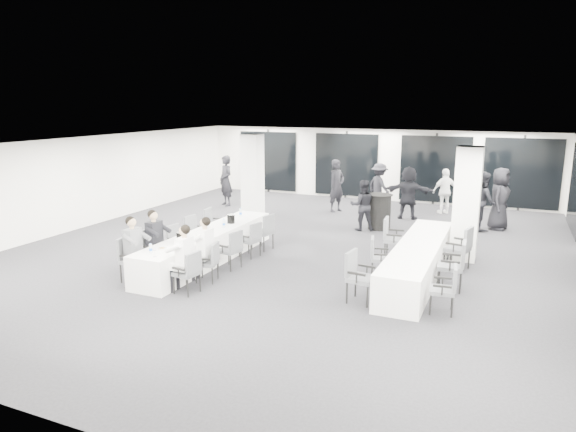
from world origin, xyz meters
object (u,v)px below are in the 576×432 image
at_px(standing_guest_f, 408,189).
at_px(standing_guest_c, 379,183).
at_px(standing_guest_b, 363,202).
at_px(standing_guest_d, 445,188).
at_px(cocktail_table, 379,211).
at_px(chair_side_right_near, 447,286).
at_px(banquet_table_main, 209,246).
at_px(chair_main_right_near, 189,270).
at_px(standing_guest_a, 337,182).
at_px(chair_main_right_mid, 232,247).
at_px(chair_main_right_far, 265,230).
at_px(standing_guest_e, 500,195).
at_px(chair_main_left_fourth, 194,231).
at_px(chair_main_right_fourth, 252,238).
at_px(chair_side_left_far, 392,236).
at_px(chair_side_left_near, 358,273).
at_px(chair_side_left_mid, 378,255).
at_px(chair_main_left_second, 152,247).
at_px(ice_bucket_near, 181,237).
at_px(chair_main_right_second, 210,260).
at_px(chair_main_left_near, 129,256).
at_px(standing_guest_h, 483,197).
at_px(chair_side_right_far, 461,246).
at_px(banquet_table_side, 418,260).
at_px(chair_main_left_mid, 177,240).
at_px(ice_bucket_far, 231,219).
at_px(chair_main_left_far, 213,223).
at_px(chair_side_right_mid, 455,262).
at_px(standing_guest_g, 226,177).

bearing_deg(standing_guest_f, standing_guest_c, -52.21).
xyz_separation_m(standing_guest_b, standing_guest_d, (2.00, 3.54, 0.01)).
bearing_deg(cocktail_table, chair_side_right_near, -65.64).
bearing_deg(banquet_table_main, standing_guest_f, 61.81).
bearing_deg(chair_main_right_near, standing_guest_a, 6.40).
bearing_deg(chair_main_right_mid, standing_guest_f, -10.66).
bearing_deg(chair_main_right_far, standing_guest_e, -37.63).
height_order(chair_main_left_fourth, standing_guest_d, standing_guest_d).
relative_size(chair_main_right_near, chair_main_right_fourth, 1.00).
bearing_deg(chair_side_left_far, standing_guest_c, -168.69).
bearing_deg(chair_side_left_near, chair_side_left_mid, -173.41).
bearing_deg(chair_main_left_fourth, chair_main_right_mid, 66.50).
relative_size(chair_main_left_second, ice_bucket_near, 4.29).
bearing_deg(standing_guest_a, chair_main_right_second, -155.36).
relative_size(chair_main_right_fourth, chair_main_right_far, 0.93).
height_order(banquet_table_main, chair_side_left_far, chair_side_left_far).
distance_m(cocktail_table, chair_main_right_near, 7.31).
height_order(chair_main_left_second, chair_main_right_near, chair_main_left_second).
height_order(chair_main_left_near, chair_main_right_fourth, chair_main_left_near).
relative_size(chair_side_left_near, standing_guest_h, 0.49).
relative_size(chair_main_left_second, chair_side_right_far, 0.93).
distance_m(banquet_table_main, banquet_table_side, 4.99).
xyz_separation_m(chair_main_left_near, chair_side_left_near, (4.90, 0.79, 0.02)).
xyz_separation_m(chair_main_left_mid, chair_side_left_mid, (4.91, 0.65, 0.02)).
height_order(chair_main_left_mid, standing_guest_e, standing_guest_e).
height_order(chair_side_left_far, standing_guest_h, standing_guest_h).
distance_m(chair_main_right_far, standing_guest_b, 3.59).
bearing_deg(standing_guest_a, chair_main_right_mid, -155.52).
bearing_deg(chair_side_right_far, chair_main_right_near, 140.76).
bearing_deg(chair_main_left_mid, standing_guest_b, 151.76).
xyz_separation_m(chair_side_left_near, standing_guest_e, (2.34, 7.42, 0.50)).
relative_size(standing_guest_e, standing_guest_f, 1.08).
relative_size(banquet_table_main, ice_bucket_far, 21.67).
distance_m(chair_side_right_far, standing_guest_a, 6.98).
bearing_deg(chair_main_right_second, chair_main_left_far, 18.23).
bearing_deg(chair_side_right_mid, chair_main_left_near, 105.41).
relative_size(chair_main_right_near, chair_side_left_far, 0.86).
bearing_deg(banquet_table_main, standing_guest_b, 59.99).
relative_size(chair_side_left_far, standing_guest_c, 0.55).
distance_m(banquet_table_side, cocktail_table, 4.44).
height_order(chair_main_left_far, chair_side_left_mid, chair_main_left_far).
xyz_separation_m(chair_main_left_fourth, standing_guest_g, (-2.30, 5.61, 0.54)).
bearing_deg(chair_side_right_far, chair_side_left_near, 162.51).
relative_size(chair_main_left_far, standing_guest_f, 0.48).
distance_m(banquet_table_main, standing_guest_h, 8.50).
distance_m(chair_main_right_mid, chair_side_right_mid, 4.96).
bearing_deg(chair_main_right_mid, chair_main_left_fourth, 71.14).
distance_m(chair_main_left_fourth, ice_bucket_far, 1.03).
xyz_separation_m(banquet_table_side, ice_bucket_near, (-4.95, -1.93, 0.49)).
relative_size(chair_main_right_fourth, standing_guest_e, 0.41).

